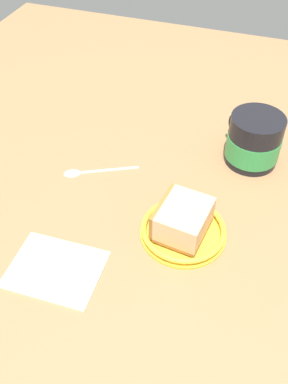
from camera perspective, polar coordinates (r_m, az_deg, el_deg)
name	(u,v)px	position (r cm, az deg, el deg)	size (l,w,h in cm)	color
ground_plane	(177,208)	(72.53, 4.39, -2.14)	(132.85, 132.85, 2.72)	#936D47
small_plate	(183,231)	(66.44, 5.20, -5.10)	(13.21, 13.21, 1.72)	yellow
cake_slice	(183,219)	(64.62, 5.12, -3.60)	(9.06, 8.23, 4.89)	#9E662D
tea_mug	(254,141)	(78.94, 14.26, 6.54)	(9.85, 10.33, 9.28)	black
teaspoon	(85,171)	(77.15, -7.75, 2.78)	(7.16, 12.50, 0.80)	silver
folded_napkin	(56,269)	(63.83, -11.60, -9.87)	(10.21, 13.05, 0.60)	beige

